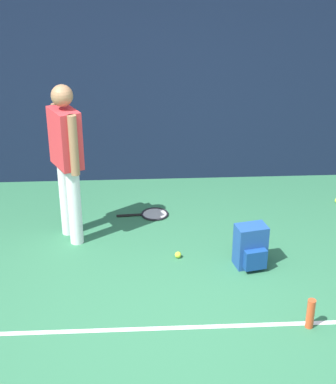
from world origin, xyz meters
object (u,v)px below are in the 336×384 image
(tennis_racket, at_px, (152,214))
(tennis_ball_near_player, at_px, (178,255))
(backpack, at_px, (251,247))
(water_bottle, at_px, (310,314))
(tennis_player, at_px, (67,155))

(tennis_racket, xyz_separation_m, tennis_ball_near_player, (0.24, -0.97, 0.02))
(backpack, relative_size, water_bottle, 1.60)
(tennis_player, relative_size, tennis_ball_near_player, 25.76)
(tennis_player, height_order, tennis_racket, tennis_player)
(backpack, xyz_separation_m, water_bottle, (0.33, -1.00, -0.07))
(tennis_player, xyz_separation_m, water_bottle, (2.16, -1.67, -0.83))
(backpack, xyz_separation_m, tennis_ball_near_player, (-0.71, 0.19, -0.18))
(tennis_player, distance_m, water_bottle, 2.85)
(backpack, bearing_deg, tennis_player, 147.90)
(backpack, bearing_deg, water_bottle, -83.73)
(tennis_ball_near_player, xyz_separation_m, water_bottle, (1.04, -1.18, 0.10))
(tennis_player, bearing_deg, backpack, -137.60)
(backpack, distance_m, water_bottle, 1.05)
(tennis_ball_near_player, bearing_deg, backpack, -14.61)
(water_bottle, bearing_deg, backpack, 108.21)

